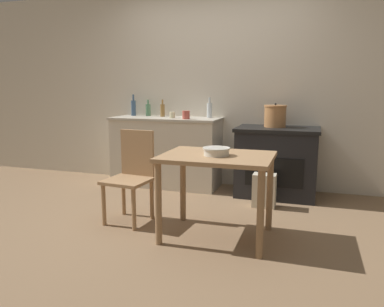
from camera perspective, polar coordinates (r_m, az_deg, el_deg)
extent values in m
plane|color=#896B4C|center=(3.68, -2.59, -10.38)|extent=(14.00, 14.00, 0.00)
cube|color=beige|center=(4.96, 3.82, 9.93)|extent=(8.00, 0.07, 2.55)
cube|color=beige|center=(4.93, -3.91, 0.11)|extent=(1.38, 0.54, 0.87)
cube|color=#B6AD9C|center=(4.88, -3.97, 5.32)|extent=(1.41, 0.57, 0.03)
cube|color=black|center=(4.58, 12.77, -1.47)|extent=(0.92, 0.61, 0.78)
cube|color=black|center=(4.51, 12.97, 3.63)|extent=(0.96, 0.65, 0.04)
cube|color=black|center=(4.28, 12.35, -2.87)|extent=(0.64, 0.01, 0.33)
cube|color=#A87F56|center=(3.15, 3.87, -0.51)|extent=(0.93, 0.70, 0.03)
cylinder|color=#97724E|center=(3.09, -5.16, -7.69)|extent=(0.06, 0.06, 0.69)
cylinder|color=#97724E|center=(2.88, 10.39, -9.15)|extent=(0.06, 0.06, 0.69)
cylinder|color=#97724E|center=(3.64, -1.39, -4.93)|extent=(0.06, 0.06, 0.69)
cylinder|color=#97724E|center=(3.46, 11.75, -5.93)|extent=(0.06, 0.06, 0.69)
cube|color=#A87F56|center=(3.61, -9.77, -4.10)|extent=(0.44, 0.44, 0.03)
cube|color=#A87F56|center=(3.72, -8.33, 0.12)|extent=(0.36, 0.06, 0.45)
cylinder|color=#A87F56|center=(3.64, -13.31, -7.64)|extent=(0.04, 0.04, 0.40)
cylinder|color=#A87F56|center=(3.46, -8.86, -8.42)|extent=(0.04, 0.04, 0.40)
cylinder|color=#A87F56|center=(3.89, -10.39, -6.34)|extent=(0.04, 0.04, 0.40)
cylinder|color=#A87F56|center=(3.72, -6.14, -6.99)|extent=(0.04, 0.04, 0.40)
cube|color=beige|center=(4.15, 10.94, -5.55)|extent=(0.24, 0.17, 0.36)
cylinder|color=#B77A47|center=(4.55, 12.55, 5.46)|extent=(0.25, 0.25, 0.24)
cylinder|color=#B77A47|center=(4.54, 12.61, 7.08)|extent=(0.27, 0.27, 0.02)
sphere|color=black|center=(4.54, 12.62, 7.36)|extent=(0.02, 0.02, 0.02)
cylinder|color=silver|center=(3.11, 3.74, 0.30)|extent=(0.21, 0.21, 0.07)
cylinder|color=beige|center=(3.11, 3.74, 0.80)|extent=(0.23, 0.23, 0.01)
cylinder|color=olive|center=(5.01, -4.51, 6.56)|extent=(0.06, 0.06, 0.16)
cylinder|color=olive|center=(5.01, -4.52, 7.85)|extent=(0.02, 0.02, 0.06)
cylinder|color=#517F5B|center=(5.16, -6.69, 6.59)|extent=(0.07, 0.07, 0.16)
cylinder|color=#517F5B|center=(5.15, -6.72, 7.81)|extent=(0.02, 0.02, 0.06)
cylinder|color=#3D5675|center=(5.23, -8.90, 6.86)|extent=(0.06, 0.06, 0.21)
cylinder|color=#3D5675|center=(5.22, -8.94, 8.43)|extent=(0.02, 0.02, 0.08)
cylinder|color=silver|center=(4.84, 2.68, 6.59)|extent=(0.07, 0.07, 0.19)
cylinder|color=silver|center=(4.84, 2.69, 8.11)|extent=(0.03, 0.03, 0.07)
cylinder|color=beige|center=(4.77, -3.03, 5.87)|extent=(0.07, 0.07, 0.08)
cylinder|color=#B74C42|center=(4.62, -0.91, 5.90)|extent=(0.09, 0.09, 0.10)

